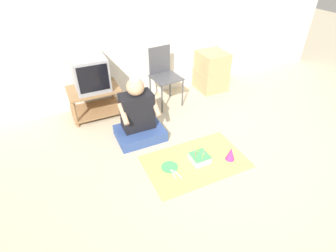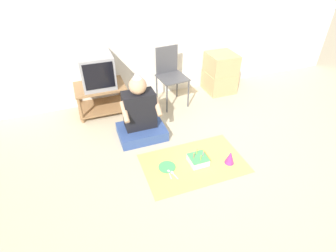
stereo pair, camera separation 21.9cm
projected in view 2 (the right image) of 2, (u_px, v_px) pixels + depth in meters
ground_plane at (234, 161)px, 3.16m from camera, size 16.00×16.00×0.00m
wall_back at (176, 13)px, 3.92m from camera, size 6.40×0.06×2.55m
tv_stand at (101, 96)px, 3.93m from camera, size 0.72×0.51×0.43m
tv at (97, 71)px, 3.69m from camera, size 0.46×0.47×0.46m
folding_chair at (170, 72)px, 4.00m from camera, size 0.45×0.45×0.89m
cardboard_box_stack at (220, 73)px, 4.44m from camera, size 0.46×0.48×0.66m
person_seated at (140, 116)px, 3.40m from camera, size 0.61×0.47×0.92m
party_cloth at (194, 163)px, 3.12m from camera, size 1.21×0.75×0.01m
birthday_cake at (198, 160)px, 3.09m from camera, size 0.21×0.21×0.17m
party_hat_blue at (230, 157)px, 3.07m from camera, size 0.11×0.11×0.17m
paper_plate at (167, 167)px, 3.05m from camera, size 0.20×0.20×0.01m
plastic_spoon_near at (169, 172)px, 2.99m from camera, size 0.04×0.15×0.01m
plastic_spoon_far at (173, 173)px, 2.97m from camera, size 0.05×0.14×0.01m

